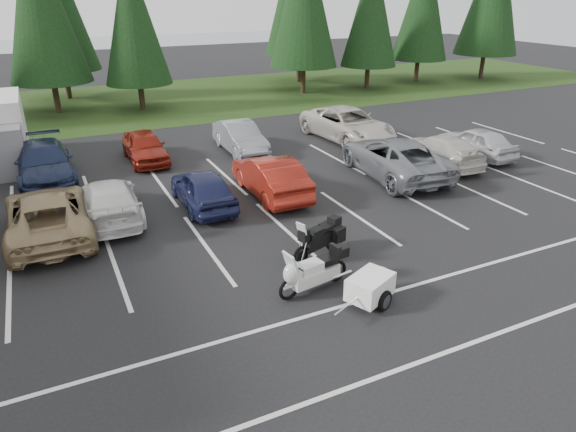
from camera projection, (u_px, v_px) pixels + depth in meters
The scene contains 22 objects.
ground at pixel (286, 247), 15.67m from camera, with size 120.00×120.00×0.00m, color black.
grass_strip at pixel (136, 102), 35.40m from camera, with size 80.00×16.00×0.01m, color #1B3510.
lake_water at pixel (121, 53), 62.48m from camera, with size 70.00×50.00×0.02m, color gray.
stall_markings at pixel (261, 222), 17.31m from camera, with size 32.00×16.00×0.01m, color silver.
conifer_4 at pixel (39, 1), 29.85m from camera, with size 4.80×4.80×11.17m.
conifer_5 at pixel (132, 17), 31.14m from camera, with size 4.14×4.14×9.63m.
conifer_7 at pixel (371, 9), 38.19m from camera, with size 4.27×4.27×9.94m.
conifer_8 at pixel (423, 2), 40.88m from camera, with size 4.53×4.53×10.56m.
car_near_2 at pixel (47, 215), 16.07m from camera, with size 2.44×5.29×1.47m, color #997F58.
car_near_3 at pixel (110, 200), 17.34m from camera, with size 1.87×4.59×1.33m, color silver.
car_near_4 at pixel (203, 188), 18.31m from camera, with size 1.62×4.04×1.38m, color #1D2148.
car_near_5 at pixel (270, 176), 19.30m from camera, with size 1.59×4.55×1.50m, color maroon.
car_near_6 at pixel (394, 157), 21.30m from camera, with size 2.69×5.83×1.62m, color gray.
car_near_7 at pixel (440, 150), 22.73m from camera, with size 1.86×4.58×1.33m, color beige.
car_near_8 at pixel (476, 142), 23.79m from camera, with size 1.63×4.06×1.38m, color silver.
car_far_1 at pixel (44, 163), 20.76m from camera, with size 2.12×5.23×1.52m, color #19223F.
car_far_2 at pixel (145, 147), 23.14m from camera, with size 1.61×4.01×1.37m, color maroon.
car_far_3 at pixel (240, 137), 24.49m from camera, with size 1.49×4.27×1.41m, color gray.
car_far_4 at pixel (348, 124), 26.42m from camera, with size 2.67×5.79×1.61m, color beige.
touring_motorcycle at pixel (314, 268), 13.16m from camera, with size 2.41×0.74×1.33m, color silver, non-canonical shape.
cargo_trailer at pixel (370, 289), 12.73m from camera, with size 1.69×0.95×0.78m, color white, non-canonical shape.
adventure_motorcycle at pixel (317, 236), 14.77m from camera, with size 2.26×0.79×1.37m, color black, non-canonical shape.
Camera 1 is at (-6.01, -12.56, 7.24)m, focal length 32.00 mm.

